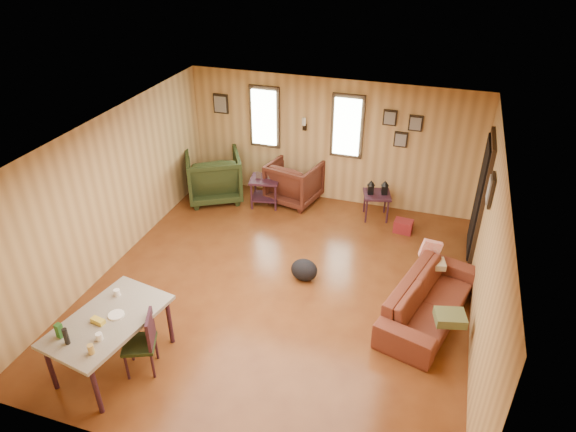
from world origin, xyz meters
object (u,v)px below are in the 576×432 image
dining_table (107,324)px  end_table (265,187)px  sofa (430,295)px  side_table (377,193)px  recliner_green (214,174)px  recliner_brown (295,180)px

dining_table → end_table: bearing=95.2°
sofa → dining_table: size_ratio=1.27×
end_table → sofa: bearing=-35.4°
side_table → sofa: bearing=-65.2°
side_table → dining_table: (-2.48, -4.61, 0.15)m
recliner_green → dining_table: recliner_green is taller
recliner_green → end_table: recliner_green is taller
sofa → dining_table: 4.21m
end_table → recliner_brown: bearing=35.2°
end_table → side_table: bearing=5.0°
dining_table → side_table: bearing=71.7°
recliner_brown → dining_table: (-0.86, -4.76, 0.22)m
recliner_brown → dining_table: dining_table is taller
sofa → end_table: sofa is taller
dining_table → recliner_green: bearing=108.8°
recliner_brown → end_table: (-0.48, -0.34, -0.07)m
sofa → recliner_green: (-4.32, 2.28, 0.13)m
recliner_green → end_table: (1.05, 0.03, -0.13)m
sofa → end_table: (-3.26, 2.32, -0.00)m
recliner_green → dining_table: 4.44m
recliner_green → sofa: bearing=122.6°
recliner_green → dining_table: size_ratio=0.66×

